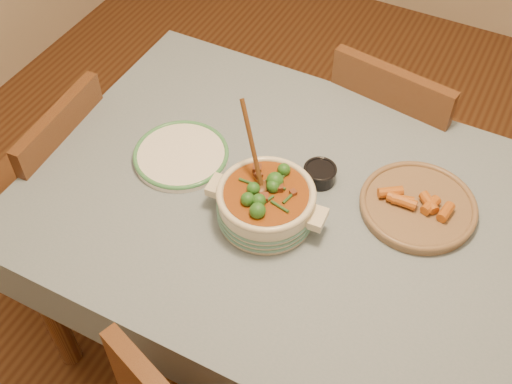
% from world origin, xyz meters
% --- Properties ---
extents(floor, '(4.50, 4.50, 0.00)m').
position_xyz_m(floor, '(0.00, 0.00, 0.00)').
color(floor, '#4A2715').
rests_on(floor, ground).
extents(dining_table, '(1.68, 1.08, 0.76)m').
position_xyz_m(dining_table, '(0.00, 0.00, 0.66)').
color(dining_table, brown).
rests_on(dining_table, floor).
extents(stew_casserole, '(0.34, 0.28, 0.32)m').
position_xyz_m(stew_casserole, '(-0.13, -0.08, 0.82)').
color(stew_casserole, beige).
rests_on(stew_casserole, dining_table).
extents(white_plate, '(0.35, 0.35, 0.03)m').
position_xyz_m(white_plate, '(-0.46, 0.01, 0.77)').
color(white_plate, white).
rests_on(white_plate, dining_table).
extents(condiment_bowl, '(0.10, 0.10, 0.05)m').
position_xyz_m(condiment_bowl, '(-0.06, 0.11, 0.78)').
color(condiment_bowl, black).
rests_on(condiment_bowl, dining_table).
extents(fried_plate, '(0.41, 0.41, 0.05)m').
position_xyz_m(fried_plate, '(0.23, 0.14, 0.78)').
color(fried_plate, '#836348').
rests_on(fried_plate, dining_table).
extents(chair_far, '(0.47, 0.47, 0.89)m').
position_xyz_m(chair_far, '(0.02, 0.63, 0.50)').
color(chair_far, brown).
rests_on(chair_far, floor).
extents(chair_left, '(0.42, 0.42, 0.86)m').
position_xyz_m(chair_left, '(-0.94, -0.09, 0.49)').
color(chair_left, brown).
rests_on(chair_left, floor).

